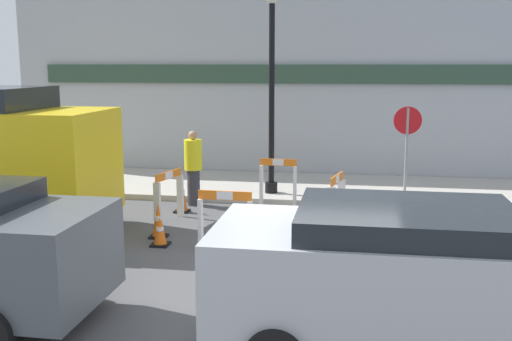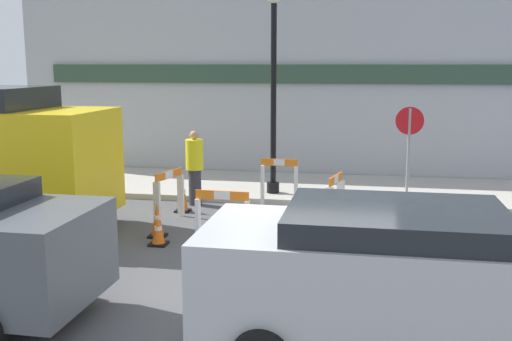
# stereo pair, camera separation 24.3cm
# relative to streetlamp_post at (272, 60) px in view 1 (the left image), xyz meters

# --- Properties ---
(ground_plane) EXTENTS (60.00, 60.00, 0.00)m
(ground_plane) POSITION_rel_streetlamp_post_xyz_m (1.32, -5.20, -3.16)
(ground_plane) COLOR #4C4C4F
(sidewalk_slab) EXTENTS (18.00, 3.37, 0.13)m
(sidewalk_slab) POSITION_rel_streetlamp_post_xyz_m (1.32, 0.99, -3.09)
(sidewalk_slab) COLOR #ADA89E
(sidewalk_slab) RESTS_ON ground_plane
(storefront_facade) EXTENTS (18.00, 0.22, 5.50)m
(storefront_facade) POSITION_rel_streetlamp_post_xyz_m (1.32, 2.74, -0.40)
(storefront_facade) COLOR #A3A8B2
(storefront_facade) RESTS_ON ground_plane
(streetlamp_post) EXTENTS (0.44, 0.44, 4.66)m
(streetlamp_post) POSITION_rel_streetlamp_post_xyz_m (0.00, 0.00, 0.00)
(streetlamp_post) COLOR black
(streetlamp_post) RESTS_ON sidewalk_slab
(stop_sign) EXTENTS (0.60, 0.06, 2.04)m
(stop_sign) POSITION_rel_streetlamp_post_xyz_m (2.98, -0.21, -1.65)
(stop_sign) COLOR gray
(stop_sign) RESTS_ON sidewalk_slab
(barricade_0) EXTENTS (0.80, 0.16, 1.06)m
(barricade_0) POSITION_rel_streetlamp_post_xyz_m (0.27, -0.85, -2.59)
(barricade_0) COLOR white
(barricade_0) RESTS_ON ground_plane
(barricade_1) EXTENTS (0.35, 0.91, 1.01)m
(barricade_1) POSITION_rel_streetlamp_post_xyz_m (-1.69, -2.38, -2.61)
(barricade_1) COLOR white
(barricade_1) RESTS_ON ground_plane
(barricade_2) EXTENTS (0.90, 0.16, 1.04)m
(barricade_2) POSITION_rel_streetlamp_post_xyz_m (-0.18, -4.15, -2.59)
(barricade_2) COLOR white
(barricade_2) RESTS_ON ground_plane
(barricade_3) EXTENTS (0.30, 0.76, 1.14)m
(barricade_3) POSITION_rel_streetlamp_post_xyz_m (1.58, -2.94, -2.55)
(barricade_3) COLOR white
(barricade_3) RESTS_ON ground_plane
(traffic_cone_0) EXTENTS (0.30, 0.30, 0.46)m
(traffic_cone_0) POSITION_rel_streetlamp_post_xyz_m (1.35, -3.94, -2.94)
(traffic_cone_0) COLOR black
(traffic_cone_0) RESTS_ON ground_plane
(traffic_cone_1) EXTENTS (0.30, 0.30, 0.51)m
(traffic_cone_1) POSITION_rel_streetlamp_post_xyz_m (-1.36, -3.95, -2.91)
(traffic_cone_1) COLOR black
(traffic_cone_1) RESTS_ON ground_plane
(traffic_cone_2) EXTENTS (0.30, 0.30, 0.74)m
(traffic_cone_2) POSITION_rel_streetlamp_post_xyz_m (-1.67, -1.61, -2.80)
(traffic_cone_2) COLOR black
(traffic_cone_2) RESTS_ON ground_plane
(traffic_cone_3) EXTENTS (0.30, 0.30, 0.63)m
(traffic_cone_3) POSITION_rel_streetlamp_post_xyz_m (1.41, -2.33, -2.85)
(traffic_cone_3) COLOR black
(traffic_cone_3) RESTS_ON ground_plane
(traffic_cone_4) EXTENTS (0.30, 0.30, 0.62)m
(traffic_cone_4) POSITION_rel_streetlamp_post_xyz_m (-1.54, -3.49, -2.86)
(traffic_cone_4) COLOR black
(traffic_cone_4) RESTS_ON ground_plane
(traffic_cone_5) EXTENTS (0.30, 0.30, 0.58)m
(traffic_cone_5) POSITION_rel_streetlamp_post_xyz_m (2.02, -2.11, -2.87)
(traffic_cone_5) COLOR black
(traffic_cone_5) RESTS_ON ground_plane
(person_worker) EXTENTS (0.54, 0.54, 1.64)m
(person_worker) POSITION_rel_streetlamp_post_xyz_m (-1.59, -0.95, -2.28)
(person_worker) COLOR #33333D
(person_worker) RESTS_ON ground_plane
(parked_car_1) EXTENTS (4.03, 1.98, 1.61)m
(parked_car_1) POSITION_rel_streetlamp_post_xyz_m (2.42, -7.25, -2.24)
(parked_car_1) COLOR #B7BABF
(parked_car_1) RESTS_ON ground_plane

